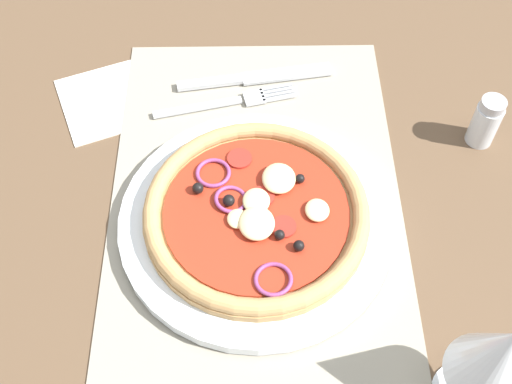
{
  "coord_description": "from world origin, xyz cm",
  "views": [
    {
      "loc": [
        40.97,
        -0.57,
        59.95
      ],
      "look_at": [
        1.14,
        0.0,
        2.81
      ],
      "focal_mm": 45.15,
      "sensor_mm": 36.0,
      "label": 1
    }
  ],
  "objects_px": {
    "plate": "(253,221)",
    "fork": "(233,101)",
    "wine_glass": "(498,357)",
    "napkin": "(106,101)",
    "pizza": "(253,212)",
    "pepper_shaker": "(486,122)",
    "knife": "(257,77)"
  },
  "relations": [
    {
      "from": "fork",
      "to": "knife",
      "type": "distance_m",
      "value": 0.05
    },
    {
      "from": "plate",
      "to": "knife",
      "type": "distance_m",
      "value": 0.22
    },
    {
      "from": "plate",
      "to": "fork",
      "type": "xyz_separation_m",
      "value": [
        -0.18,
        -0.02,
        -0.0
      ]
    },
    {
      "from": "plate",
      "to": "napkin",
      "type": "distance_m",
      "value": 0.26
    },
    {
      "from": "plate",
      "to": "fork",
      "type": "relative_size",
      "value": 1.66
    },
    {
      "from": "plate",
      "to": "knife",
      "type": "height_order",
      "value": "plate"
    },
    {
      "from": "napkin",
      "to": "fork",
      "type": "bearing_deg",
      "value": 87.49
    },
    {
      "from": "pizza",
      "to": "fork",
      "type": "xyz_separation_m",
      "value": [
        -0.18,
        -0.02,
        -0.02
      ]
    },
    {
      "from": "pizza",
      "to": "pepper_shaker",
      "type": "height_order",
      "value": "pepper_shaker"
    },
    {
      "from": "fork",
      "to": "knife",
      "type": "bearing_deg",
      "value": 40.3
    },
    {
      "from": "plate",
      "to": "pizza",
      "type": "height_order",
      "value": "pizza"
    },
    {
      "from": "plate",
      "to": "fork",
      "type": "bearing_deg",
      "value": -172.78
    },
    {
      "from": "knife",
      "to": "plate",
      "type": "bearing_deg",
      "value": -100.51
    },
    {
      "from": "wine_glass",
      "to": "knife",
      "type": "bearing_deg",
      "value": -155.32
    },
    {
      "from": "pizza",
      "to": "knife",
      "type": "bearing_deg",
      "value": 178.25
    },
    {
      "from": "pizza",
      "to": "napkin",
      "type": "height_order",
      "value": "pizza"
    },
    {
      "from": "wine_glass",
      "to": "napkin",
      "type": "bearing_deg",
      "value": -134.81
    },
    {
      "from": "fork",
      "to": "napkin",
      "type": "relative_size",
      "value": 1.51
    },
    {
      "from": "pepper_shaker",
      "to": "plate",
      "type": "bearing_deg",
      "value": -66.31
    },
    {
      "from": "fork",
      "to": "napkin",
      "type": "bearing_deg",
      "value": 164.58
    },
    {
      "from": "pizza",
      "to": "fork",
      "type": "bearing_deg",
      "value": -172.65
    },
    {
      "from": "pizza",
      "to": "knife",
      "type": "xyz_separation_m",
      "value": [
        -0.22,
        0.01,
        -0.02
      ]
    },
    {
      "from": "napkin",
      "to": "pepper_shaker",
      "type": "distance_m",
      "value": 0.46
    },
    {
      "from": "knife",
      "to": "pepper_shaker",
      "type": "relative_size",
      "value": 2.99
    },
    {
      "from": "fork",
      "to": "napkin",
      "type": "height_order",
      "value": "fork"
    },
    {
      "from": "wine_glass",
      "to": "fork",
      "type": "bearing_deg",
      "value": -149.42
    },
    {
      "from": "fork",
      "to": "pepper_shaker",
      "type": "relative_size",
      "value": 2.67
    },
    {
      "from": "wine_glass",
      "to": "pizza",
      "type": "bearing_deg",
      "value": -134.04
    },
    {
      "from": "pepper_shaker",
      "to": "napkin",
      "type": "bearing_deg",
      "value": -98.52
    },
    {
      "from": "pizza",
      "to": "pepper_shaker",
      "type": "xyz_separation_m",
      "value": [
        -0.12,
        0.27,
        0.0
      ]
    },
    {
      "from": "pizza",
      "to": "wine_glass",
      "type": "height_order",
      "value": "wine_glass"
    },
    {
      "from": "fork",
      "to": "pepper_shaker",
      "type": "height_order",
      "value": "pepper_shaker"
    }
  ]
}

